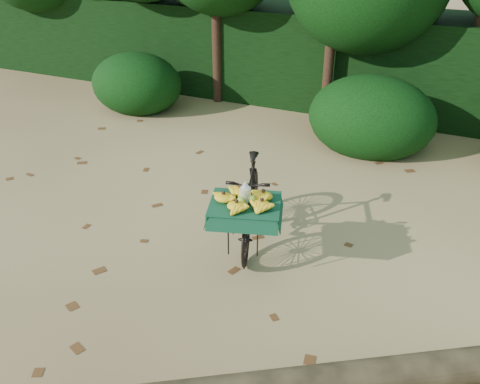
% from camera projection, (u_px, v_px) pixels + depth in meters
% --- Properties ---
extents(ground, '(80.00, 80.00, 0.00)m').
position_uv_depth(ground, '(145.00, 269.00, 5.49)').
color(ground, tan).
rests_on(ground, ground).
extents(vendor_bicycle, '(1.07, 1.81, 0.99)m').
position_uv_depth(vendor_bicycle, '(250.00, 202.00, 5.74)').
color(vendor_bicycle, black).
rests_on(vendor_bicycle, ground).
extents(hedge_backdrop, '(26.00, 1.80, 1.80)m').
position_uv_depth(hedge_backdrop, '(319.00, 56.00, 10.09)').
color(hedge_backdrop, black).
rests_on(hedge_backdrop, ground).
extents(tree_row, '(14.50, 2.00, 4.00)m').
position_uv_depth(tree_row, '(276.00, 1.00, 9.16)').
color(tree_row, black).
rests_on(tree_row, ground).
extents(bush_clumps, '(8.80, 1.70, 0.90)m').
position_uv_depth(bush_clumps, '(311.00, 112.00, 8.53)').
color(bush_clumps, black).
rests_on(bush_clumps, ground).
extents(leaf_litter, '(7.00, 7.30, 0.01)m').
position_uv_depth(leaf_litter, '(176.00, 238.00, 6.01)').
color(leaf_litter, '#543016').
rests_on(leaf_litter, ground).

